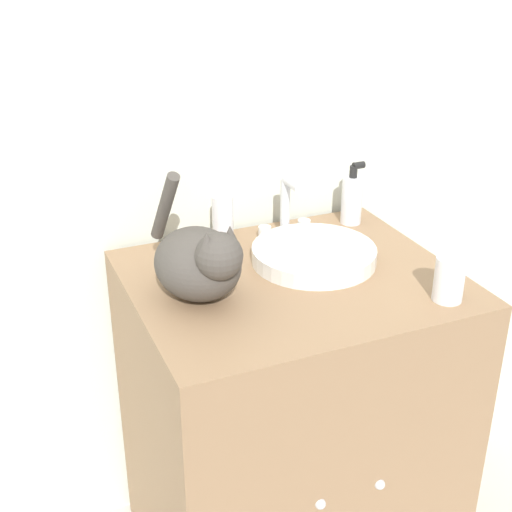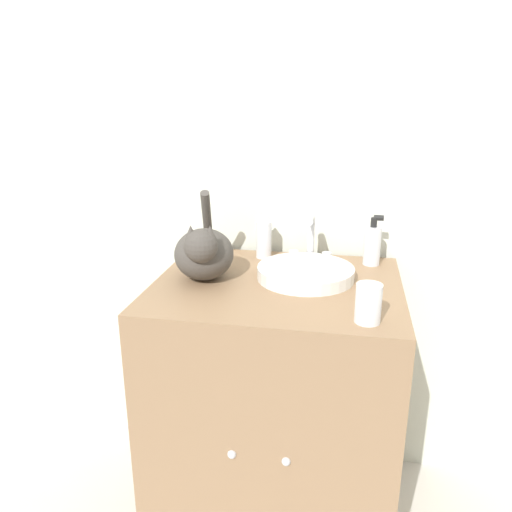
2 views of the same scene
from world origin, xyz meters
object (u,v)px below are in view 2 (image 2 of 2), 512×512
Objects in this scene: spray_bottle at (264,235)px; cat at (204,252)px; cup at (368,303)px; soap_bottle at (372,244)px.

cat is at bearing -120.49° from spray_bottle.
cat is 3.43× the size of cup.
cat is 0.54m from soap_bottle.
cat is 2.03× the size of soap_bottle.
cup is at bearing -53.48° from spray_bottle.
soap_bottle is at bearing -1.12° from spray_bottle.
cat is 2.08× the size of spray_bottle.
cup is (0.47, -0.21, -0.04)m from cat.
soap_bottle is 0.35m from spray_bottle.
spray_bottle is at bearing 137.91° from cat.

